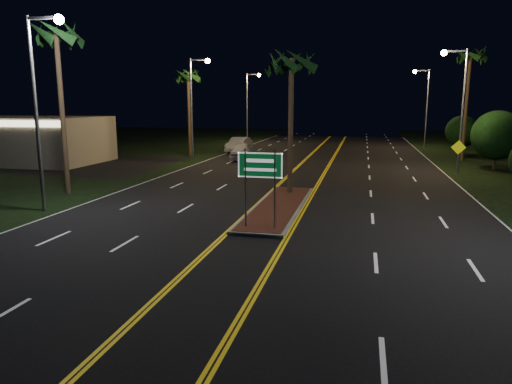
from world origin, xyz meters
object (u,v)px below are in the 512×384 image
(car_far, at_px, (239,143))
(warning_sign, at_px, (458,152))
(palm_right_far, at_px, (470,57))
(shrub_mid, at_px, (497,135))
(median_island, at_px, (279,207))
(streetlight_left_mid, at_px, (195,98))
(streetlight_right_far, at_px, (424,99))
(commercial_building, at_px, (17,139))
(streetlight_left_far, at_px, (250,100))
(streetlight_left_near, at_px, (41,91))
(palm_left_near, at_px, (56,36))
(car_near, at_px, (241,150))
(palm_median, at_px, (292,63))
(palm_left_far, at_px, (188,76))
(highway_sign, at_px, (260,173))
(streetlight_right_mid, at_px, (458,96))
(shrub_far, at_px, (462,131))

(car_far, bearing_deg, warning_sign, -26.62)
(palm_right_far, height_order, warning_sign, palm_right_far)
(shrub_mid, relative_size, car_far, 0.84)
(median_island, bearing_deg, warning_sign, 53.06)
(shrub_mid, xyz_separation_m, warning_sign, (-3.20, -2.64, -1.12))
(streetlight_left_mid, distance_m, palm_right_far, 24.42)
(streetlight_right_far, xyz_separation_m, palm_right_far, (2.19, -12.00, 3.49))
(commercial_building, height_order, streetlight_left_far, streetlight_left_far)
(commercial_building, bearing_deg, streetlight_left_near, -46.10)
(streetlight_left_far, relative_size, palm_left_near, 0.92)
(streetlight_right_far, xyz_separation_m, palm_left_near, (-23.11, -34.00, 3.02))
(car_near, distance_m, warning_sign, 18.49)
(palm_left_near, relative_size, palm_right_far, 0.95)
(commercial_building, relative_size, streetlight_left_near, 1.67)
(palm_median, distance_m, warning_sign, 16.33)
(palm_median, bearing_deg, palm_left_far, 126.18)
(streetlight_left_far, relative_size, car_near, 1.64)
(highway_sign, distance_m, streetlight_right_mid, 22.18)
(streetlight_left_near, distance_m, shrub_mid, 31.85)
(shrub_mid, bearing_deg, streetlight_left_near, -140.90)
(highway_sign, relative_size, palm_left_far, 0.36)
(warning_sign, bearing_deg, palm_median, -122.49)
(streetlight_left_near, distance_m, palm_left_near, 5.36)
(streetlight_left_mid, xyz_separation_m, streetlight_right_far, (21.23, 18.00, 0.00))
(palm_left_near, relative_size, shrub_far, 2.47)
(commercial_building, relative_size, palm_median, 1.81)
(palm_left_far, bearing_deg, streetlight_left_mid, -61.33)
(shrub_far, bearing_deg, streetlight_left_near, -127.34)
(palm_left_near, bearing_deg, car_near, 73.27)
(car_far, bearing_deg, commercial_building, -139.27)
(shrub_mid, bearing_deg, streetlight_right_mid, -149.44)
(median_island, height_order, shrub_far, shrub_far)
(palm_right_far, bearing_deg, streetlight_left_near, -132.00)
(streetlight_right_far, xyz_separation_m, palm_median, (-10.61, -31.50, 1.62))
(commercial_building, xyz_separation_m, car_near, (18.96, 6.17, -1.09))
(car_far, relative_size, warning_sign, 2.23)
(streetlight_left_mid, distance_m, car_near, 6.32)
(commercial_building, bearing_deg, highway_sign, -33.48)
(median_island, xyz_separation_m, car_near, (-7.04, 19.16, 0.83))
(palm_left_near, distance_m, warning_sign, 27.77)
(streetlight_right_mid, distance_m, shrub_mid, 4.90)
(streetlight_left_mid, bearing_deg, streetlight_left_far, 90.00)
(streetlight_left_far, bearing_deg, palm_median, -72.42)
(streetlight_right_mid, height_order, warning_sign, streetlight_right_mid)
(median_island, bearing_deg, streetlight_right_far, 73.13)
(palm_left_far, relative_size, warning_sign, 3.55)
(streetlight_right_far, bearing_deg, streetlight_left_near, -119.19)
(highway_sign, distance_m, palm_left_near, 14.92)
(highway_sign, height_order, palm_left_far, palm_left_far)
(shrub_far, relative_size, car_near, 0.72)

